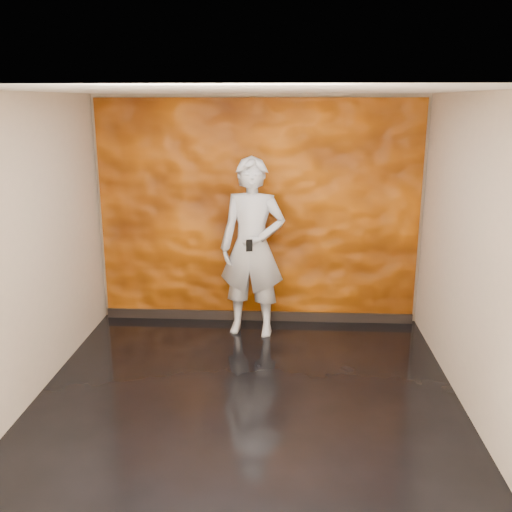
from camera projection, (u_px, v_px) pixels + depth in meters
name	position (u px, v px, depth m)	size (l,w,h in m)	color
room	(247.00, 253.00, 5.09)	(4.02, 4.02, 2.81)	black
feature_wall	(258.00, 214.00, 6.98)	(3.90, 0.06, 2.75)	#CA5E06
baseboard	(258.00, 316.00, 7.29)	(3.90, 0.04, 0.12)	black
man	(252.00, 248.00, 6.66)	(0.77, 0.51, 2.11)	#A0A7B1
phone	(249.00, 245.00, 6.36)	(0.07, 0.01, 0.14)	black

